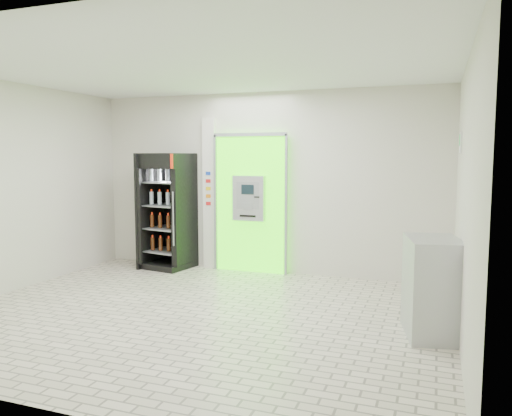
% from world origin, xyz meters
% --- Properties ---
extents(ground, '(6.00, 6.00, 0.00)m').
position_xyz_m(ground, '(0.00, 0.00, 0.00)').
color(ground, beige).
rests_on(ground, ground).
extents(room_shell, '(6.00, 6.00, 6.00)m').
position_xyz_m(room_shell, '(0.00, 0.00, 1.84)').
color(room_shell, beige).
rests_on(room_shell, ground).
extents(atm_assembly, '(1.30, 0.24, 2.33)m').
position_xyz_m(atm_assembly, '(-0.20, 2.41, 1.17)').
color(atm_assembly, '#39F008').
rests_on(atm_assembly, ground).
extents(pillar, '(0.22, 0.11, 2.60)m').
position_xyz_m(pillar, '(-0.98, 2.45, 1.30)').
color(pillar, silver).
rests_on(pillar, ground).
extents(beverage_cooler, '(0.86, 0.81, 2.00)m').
position_xyz_m(beverage_cooler, '(-1.66, 2.17, 0.96)').
color(beverage_cooler, black).
rests_on(beverage_cooler, ground).
extents(steel_cabinet, '(0.70, 0.90, 1.07)m').
position_xyz_m(steel_cabinet, '(2.72, 0.23, 0.54)').
color(steel_cabinet, '#A7A9AF').
rests_on(steel_cabinet, ground).
extents(exit_sign, '(0.02, 0.22, 0.26)m').
position_xyz_m(exit_sign, '(2.99, 1.40, 2.12)').
color(exit_sign, white).
rests_on(exit_sign, room_shell).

